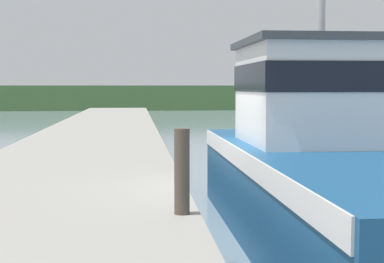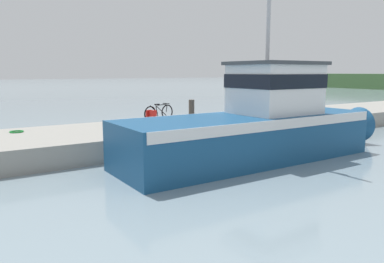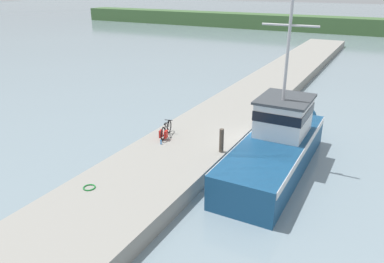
% 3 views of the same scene
% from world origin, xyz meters
% --- Properties ---
extents(ground_plane, '(320.00, 320.00, 0.00)m').
position_xyz_m(ground_plane, '(0.00, 0.00, 0.00)').
color(ground_plane, gray).
extents(dock_pier, '(4.72, 80.00, 0.78)m').
position_xyz_m(dock_pier, '(-3.54, 0.00, 0.39)').
color(dock_pier, gray).
rests_on(dock_pier, ground_plane).
extents(fishing_boat_main, '(2.90, 10.95, 7.90)m').
position_xyz_m(fishing_boat_main, '(0.99, -0.76, 1.23)').
color(fishing_boat_main, navy).
rests_on(fishing_boat_main, ground_plane).
extents(bicycle_touring, '(0.68, 1.73, 0.79)m').
position_xyz_m(bicycle_touring, '(-4.82, -1.80, 1.14)').
color(bicycle_touring, black).
rests_on(bicycle_touring, dock_pier).
extents(mooring_post, '(0.22, 0.22, 1.20)m').
position_xyz_m(mooring_post, '(-1.44, -2.06, 1.38)').
color(mooring_post, '#51473D').
rests_on(mooring_post, dock_pier).
extents(hose_coil, '(0.51, 0.51, 0.05)m').
position_xyz_m(hose_coil, '(-4.72, -7.76, 0.80)').
color(hose_coil, '#197A2D').
rests_on(hose_coil, dock_pier).
extents(water_bottle_on_curb, '(0.07, 0.07, 0.24)m').
position_xyz_m(water_bottle_on_curb, '(-4.53, -2.68, 0.90)').
color(water_bottle_on_curb, blue).
rests_on(water_bottle_on_curb, dock_pier).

